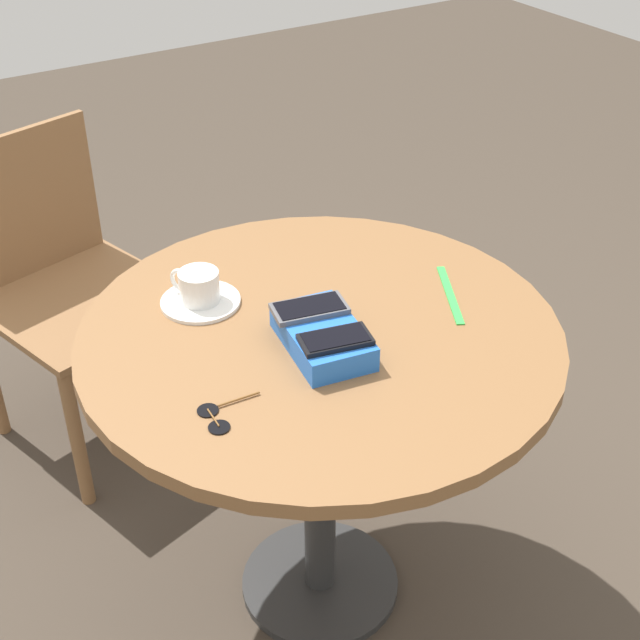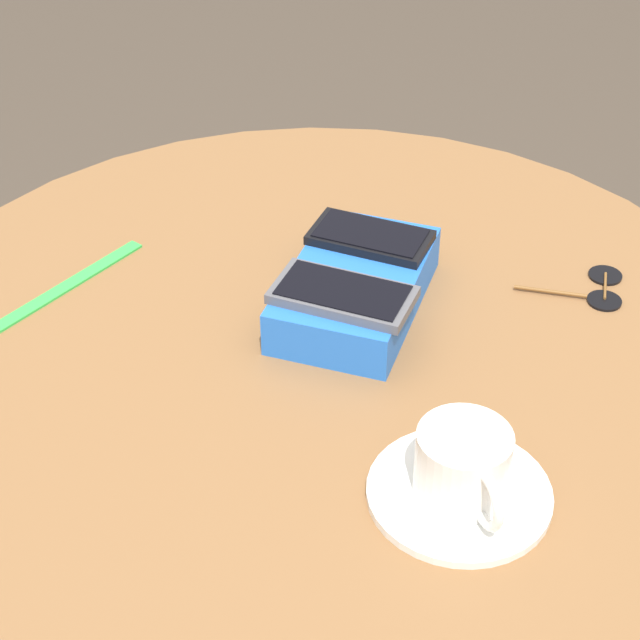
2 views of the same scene
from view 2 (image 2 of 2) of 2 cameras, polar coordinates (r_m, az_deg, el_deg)
The scene contains 8 objects.
round_table at distance 1.16m, azimuth 0.00°, elevation -5.22°, with size 0.93×0.93×0.73m.
phone_box at distance 1.12m, azimuth 1.88°, elevation 1.69°, with size 0.23×0.16×0.05m.
phone_black at distance 1.14m, azimuth 2.70°, elevation 4.44°, with size 0.09×0.14×0.01m.
phone_gray at distance 1.05m, azimuth 1.23°, elevation 1.38°, with size 0.10×0.15×0.01m.
saucer at distance 0.93m, azimuth 7.43°, elevation -9.16°, with size 0.16×0.16×0.01m, color white.
coffee_cup at distance 0.90m, azimuth 7.68°, elevation -7.64°, with size 0.10×0.08×0.06m.
lanyard_strap at distance 1.19m, azimuth -13.42°, elevation 1.73°, with size 0.22×0.02×0.00m, color green.
sunglasses at distance 1.19m, azimuth 14.61°, elevation 1.65°, with size 0.09×0.12×0.01m.
Camera 2 is at (0.85, 0.14, 1.40)m, focal length 60.00 mm.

